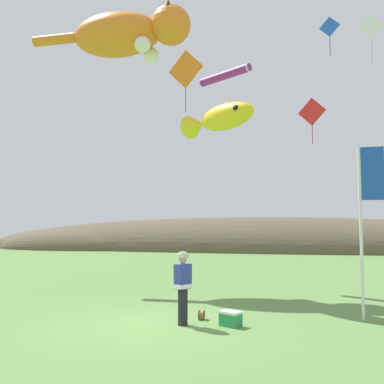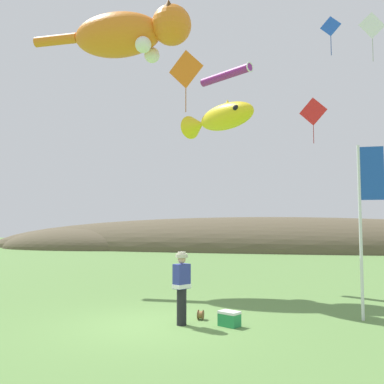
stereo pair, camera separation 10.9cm
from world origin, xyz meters
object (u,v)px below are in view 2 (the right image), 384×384
(kite_giant_cat, at_px, (129,34))
(kite_diamond_white, at_px, (372,26))
(festival_banner_pole, at_px, (366,204))
(kite_diamond_orange, at_px, (186,69))
(festival_attendant, at_px, (182,286))
(picnic_cooler, at_px, (229,319))
(kite_diamond_red, at_px, (313,112))
(kite_tube_streamer, at_px, (226,75))
(kite_fish_windsock, at_px, (219,119))
(kite_spool, at_px, (201,315))
(kite_diamond_blue, at_px, (331,27))

(kite_giant_cat, height_order, kite_diamond_white, kite_giant_cat)
(festival_banner_pole, height_order, kite_diamond_orange, kite_diamond_orange)
(festival_attendant, xyz_separation_m, picnic_cooler, (1.16, 0.15, -0.77))
(kite_diamond_red, bearing_deg, kite_tube_streamer, -135.28)
(picnic_cooler, relative_size, festival_banner_pole, 0.13)
(festival_banner_pole, bearing_deg, kite_diamond_orange, 150.18)
(festival_banner_pole, distance_m, kite_fish_windsock, 5.95)
(festival_attendant, xyz_separation_m, kite_diamond_white, (5.78, 6.79, 9.13))
(kite_giant_cat, relative_size, kite_tube_streamer, 2.97)
(kite_spool, height_order, kite_fish_windsock, kite_fish_windsock)
(kite_tube_streamer, bearing_deg, kite_diamond_blue, 21.67)
(kite_spool, distance_m, kite_giant_cat, 13.27)
(kite_giant_cat, bearing_deg, kite_diamond_orange, -34.14)
(kite_diamond_orange, bearing_deg, kite_diamond_red, 53.73)
(kite_fish_windsock, bearing_deg, picnic_cooler, -77.22)
(kite_diamond_white, bearing_deg, kite_diamond_orange, -164.10)
(kite_fish_windsock, bearing_deg, kite_diamond_blue, 51.26)
(picnic_cooler, xyz_separation_m, kite_diamond_orange, (-2.27, 4.67, 8.06))
(kite_fish_windsock, bearing_deg, kite_tube_streamer, 94.66)
(kite_diamond_red, bearing_deg, kite_giant_cat, -150.63)
(kite_diamond_orange, height_order, kite_diamond_red, kite_diamond_orange)
(kite_diamond_orange, bearing_deg, festival_banner_pole, -29.82)
(kite_diamond_orange, bearing_deg, kite_diamond_blue, 39.79)
(festival_banner_pole, distance_m, kite_diamond_blue, 11.62)
(kite_tube_streamer, relative_size, kite_diamond_orange, 1.06)
(kite_diamond_orange, distance_m, kite_diamond_blue, 8.00)
(kite_diamond_orange, bearing_deg, kite_spool, -70.72)
(festival_banner_pole, height_order, kite_diamond_white, kite_diamond_white)
(festival_attendant, distance_m, kite_diamond_white, 12.76)
(festival_attendant, distance_m, kite_giant_cat, 12.85)
(kite_diamond_red, bearing_deg, festival_attendant, -108.13)
(picnic_cooler, relative_size, kite_diamond_red, 0.25)
(kite_giant_cat, distance_m, kite_diamond_white, 10.07)
(picnic_cooler, xyz_separation_m, kite_fish_windsock, (-0.92, 4.04, 5.96))
(kite_giant_cat, xyz_separation_m, kite_diamond_red, (8.01, 4.51, -2.82))
(kite_diamond_red, bearing_deg, kite_fish_windsock, -115.78)
(kite_fish_windsock, xyz_separation_m, kite_diamond_white, (5.54, 2.60, 3.95))
(kite_diamond_blue, bearing_deg, kite_diamond_orange, -140.21)
(picnic_cooler, xyz_separation_m, festival_banner_pole, (3.39, 1.43, 2.79))
(picnic_cooler, relative_size, kite_diamond_orange, 0.25)
(picnic_cooler, relative_size, kite_diamond_white, 0.30)
(picnic_cooler, bearing_deg, kite_diamond_orange, 115.95)
(festival_banner_pole, distance_m, kite_diamond_red, 11.15)
(picnic_cooler, distance_m, kite_diamond_orange, 9.59)
(kite_tube_streamer, relative_size, kite_diamond_white, 1.29)
(kite_fish_windsock, bearing_deg, kite_diamond_orange, 154.95)
(kite_giant_cat, xyz_separation_m, kite_diamond_white, (10.04, -0.17, -0.80))
(picnic_cooler, distance_m, kite_diamond_red, 14.03)
(festival_attendant, height_order, kite_tube_streamer, kite_tube_streamer)
(kite_fish_windsock, distance_m, kite_diamond_red, 8.30)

